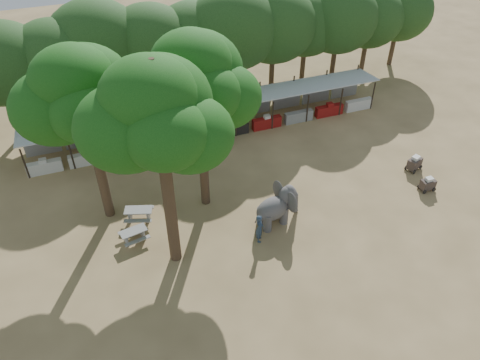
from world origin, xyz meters
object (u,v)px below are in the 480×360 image
object	(u,v)px
yard_tree_back	(195,81)
picnic_table_near	(134,234)
yard_tree_left	(80,97)
elephant	(278,206)
handler	(260,228)
cart_front	(428,184)
picnic_table_far	(139,213)
yard_tree_center	(155,116)
cart_back	(415,163)

from	to	relation	value
yard_tree_back	picnic_table_near	bearing A→B (deg)	-157.28
yard_tree_left	elephant	distance (m)	12.79
handler	cart_front	size ratio (longest dim) A/B	1.83
cart_front	picnic_table_near	bearing A→B (deg)	174.83
yard_tree_back	picnic_table_far	xyz separation A→B (m)	(-4.20, -0.37, -7.99)
yard_tree_left	handler	world-z (taller)	yard_tree_left
handler	picnic_table_near	xyz separation A→B (m)	(-6.90, 2.56, -0.46)
yard_tree_center	picnic_table_near	bearing A→B (deg)	132.47
yard_tree_left	yard_tree_center	xyz separation A→B (m)	(3.00, -5.00, 1.01)
picnic_table_far	yard_tree_center	bearing A→B (deg)	-53.46
elephant	cart_front	world-z (taller)	elephant
cart_front	picnic_table_far	bearing A→B (deg)	169.66
handler	yard_tree_left	bearing A→B (deg)	77.11
yard_tree_center	picnic_table_near	xyz separation A→B (m)	(-1.82, 1.98, -8.71)
yard_tree_left	cart_back	distance (m)	22.48
picnic_table_near	cart_front	bearing A→B (deg)	-17.29
elephant	cart_front	distance (m)	10.65
yard_tree_center	handler	world-z (taller)	yard_tree_center
yard_tree_center	cart_front	world-z (taller)	yard_tree_center
yard_tree_center	yard_tree_back	world-z (taller)	yard_tree_center
elephant	yard_tree_center	bearing A→B (deg)	172.34
yard_tree_back	elephant	distance (m)	8.92
yard_tree_center	cart_front	xyz separation A→B (m)	(17.36, -0.16, -8.71)
yard_tree_center	handler	bearing A→B (deg)	-6.45
picnic_table_far	yard_tree_back	bearing A→B (deg)	23.23
elephant	cart_front	size ratio (longest dim) A/B	3.12
yard_tree_left	yard_tree_back	xyz separation A→B (m)	(6.00, -1.00, 0.34)
cart_back	yard_tree_left	bearing A→B (deg)	150.76
yard_tree_back	cart_front	xyz separation A→B (m)	(14.36, -4.16, -8.05)
picnic_table_near	cart_front	size ratio (longest dim) A/B	1.69
cart_back	elephant	bearing A→B (deg)	166.28
yard_tree_center	cart_back	bearing A→B (deg)	6.51
yard_tree_center	cart_front	size ratio (longest dim) A/B	11.53
yard_tree_left	handler	size ratio (longest dim) A/B	5.75
elephant	cart_back	size ratio (longest dim) A/B	2.46
yard_tree_back	yard_tree_center	bearing A→B (deg)	-126.86
elephant	cart_front	xyz separation A→B (m)	(10.60, -0.74, -0.72)
yard_tree_back	picnic_table_near	world-z (taller)	yard_tree_back
elephant	handler	distance (m)	2.04
yard_tree_left	cart_front	size ratio (longest dim) A/B	10.55
handler	yard_tree_back	bearing A→B (deg)	46.20
elephant	picnic_table_near	world-z (taller)	elephant
yard_tree_center	picnic_table_far	distance (m)	9.47
picnic_table_near	picnic_table_far	distance (m)	1.76
yard_tree_left	picnic_table_near	xyz separation A→B (m)	(1.18, -3.02, -7.70)
yard_tree_left	handler	xyz separation A→B (m)	(8.09, -5.58, -7.24)
cart_back	picnic_table_far	bearing A→B (deg)	154.06
yard_tree_back	elephant	bearing A→B (deg)	-42.35
yard_tree_center	cart_back	world-z (taller)	yard_tree_center
yard_tree_left	elephant	world-z (taller)	yard_tree_left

